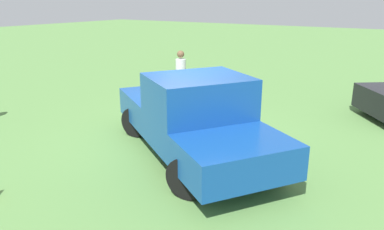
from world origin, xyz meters
TOP-DOWN VIEW (x-y plane):
  - ground_plane at (0.00, 0.00)m, footprint 80.00×80.00m
  - pickup_truck at (-0.73, 0.80)m, footprint 5.26×4.36m
  - person_bystander at (1.91, -2.51)m, footprint 0.39×0.39m

SIDE VIEW (x-z plane):
  - ground_plane at x=0.00m, z-range 0.00..0.00m
  - pickup_truck at x=-0.73m, z-range 0.02..1.80m
  - person_bystander at x=1.91m, z-range 0.11..1.81m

